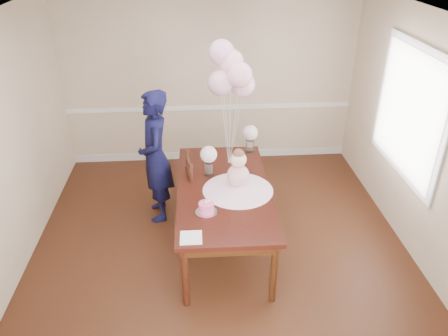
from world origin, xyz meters
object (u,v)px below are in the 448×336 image
birthday_cake (206,207)px  woman (155,157)px  dining_chair_seat (206,196)px  dining_table_top (224,190)px

birthday_cake → woman: 1.30m
birthday_cake → dining_chair_seat: bearing=88.2°
dining_table_top → birthday_cake: (-0.22, -0.47, 0.09)m
birthday_cake → dining_chair_seat: 0.94m
woman → birthday_cake: bearing=19.0°
dining_table_top → birthday_cake: bearing=-114.0°
dining_table_top → dining_chair_seat: bearing=117.3°
birthday_cake → dining_table_top: bearing=65.4°
dining_chair_seat → woman: size_ratio=0.26×
dining_table_top → woman: size_ratio=1.21×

